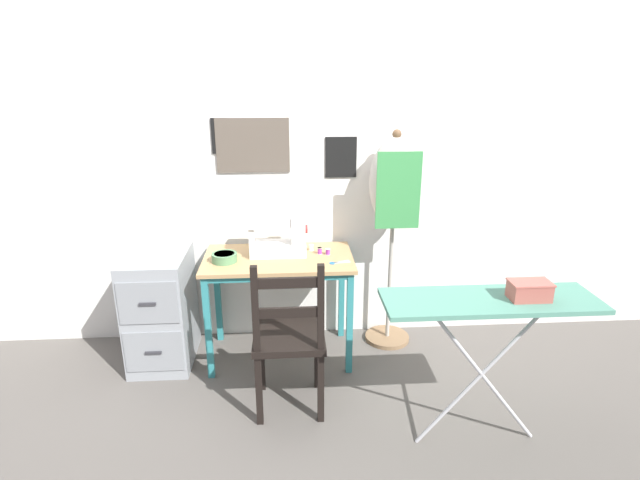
# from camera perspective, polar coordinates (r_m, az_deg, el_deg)

# --- Properties ---
(ground_plane) EXTENTS (14.00, 14.00, 0.00)m
(ground_plane) POSITION_cam_1_polar(r_m,az_deg,el_deg) (3.35, -4.50, -15.37)
(ground_plane) COLOR #5B5651
(wall_back) EXTENTS (10.00, 0.07, 2.55)m
(wall_back) POSITION_cam_1_polar(r_m,az_deg,el_deg) (3.45, -4.97, 8.67)
(wall_back) COLOR silver
(wall_back) RESTS_ON ground_plane
(sewing_table) EXTENTS (0.97, 0.56, 0.73)m
(sewing_table) POSITION_cam_1_polar(r_m,az_deg,el_deg) (3.29, -4.74, -3.65)
(sewing_table) COLOR tan
(sewing_table) RESTS_ON ground_plane
(sewing_machine) EXTENTS (0.38, 0.18, 0.29)m
(sewing_machine) POSITION_cam_1_polar(r_m,az_deg,el_deg) (3.27, -4.57, 0.42)
(sewing_machine) COLOR white
(sewing_machine) RESTS_ON sewing_table
(fabric_bowl) EXTENTS (0.16, 0.16, 0.06)m
(fabric_bowl) POSITION_cam_1_polar(r_m,az_deg,el_deg) (3.22, -10.87, -1.95)
(fabric_bowl) COLOR #56895B
(fabric_bowl) RESTS_ON sewing_table
(scissors) EXTENTS (0.14, 0.07, 0.01)m
(scissors) POSITION_cam_1_polar(r_m,az_deg,el_deg) (3.15, 1.90, -2.60)
(scissors) COLOR silver
(scissors) RESTS_ON sewing_table
(thread_spool_near_machine) EXTENTS (0.03, 0.03, 0.04)m
(thread_spool_near_machine) POSITION_cam_1_polar(r_m,az_deg,el_deg) (3.36, -0.99, -0.88)
(thread_spool_near_machine) COLOR silver
(thread_spool_near_machine) RESTS_ON sewing_table
(thread_spool_mid_table) EXTENTS (0.03, 0.03, 0.04)m
(thread_spool_mid_table) POSITION_cam_1_polar(r_m,az_deg,el_deg) (3.30, -0.04, -1.24)
(thread_spool_mid_table) COLOR purple
(thread_spool_mid_table) RESTS_ON sewing_table
(thread_spool_far_edge) EXTENTS (0.03, 0.03, 0.04)m
(thread_spool_far_edge) POSITION_cam_1_polar(r_m,az_deg,el_deg) (3.29, 0.91, -1.34)
(thread_spool_far_edge) COLOR purple
(thread_spool_far_edge) RESTS_ON sewing_table
(wooden_chair) EXTENTS (0.40, 0.38, 0.95)m
(wooden_chair) POSITION_cam_1_polar(r_m,az_deg,el_deg) (2.85, -3.57, -11.24)
(wooden_chair) COLOR black
(wooden_chair) RESTS_ON ground_plane
(filing_cabinet) EXTENTS (0.39, 0.55, 0.76)m
(filing_cabinet) POSITION_cam_1_polar(r_m,az_deg,el_deg) (3.50, -17.71, -7.47)
(filing_cabinet) COLOR #93999E
(filing_cabinet) RESTS_ON ground_plane
(dress_form) EXTENTS (0.34, 0.32, 1.52)m
(dress_form) POSITION_cam_1_polar(r_m,az_deg,el_deg) (3.37, 8.47, 5.33)
(dress_form) COLOR #846647
(dress_form) RESTS_ON ground_plane
(ironing_board) EXTENTS (1.05, 0.33, 0.84)m
(ironing_board) POSITION_cam_1_polar(r_m,az_deg,el_deg) (2.59, 18.82, -7.33)
(ironing_board) COLOR #518E7A
(ironing_board) RESTS_ON ground_plane
(storage_box) EXTENTS (0.20, 0.12, 0.09)m
(storage_box) POSITION_cam_1_polar(r_m,az_deg,el_deg) (2.61, 22.82, -5.33)
(storage_box) COLOR #AD564C
(storage_box) RESTS_ON ironing_board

